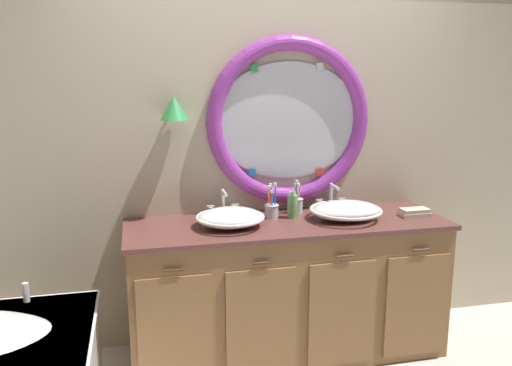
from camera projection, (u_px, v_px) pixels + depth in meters
name	position (u px, v px, depth m)	size (l,w,h in m)	color
back_wall_assembly	(268.00, 142.00, 3.44)	(6.40, 0.26, 2.60)	beige
vanity_counter	(287.00, 288.00, 3.31)	(1.97, 0.65, 0.87)	olive
sink_basin_left	(230.00, 217.00, 3.10)	(0.41, 0.41, 0.11)	white
sink_basin_right	(346.00, 210.00, 3.26)	(0.45, 0.45, 0.11)	white
faucet_set_left	(223.00, 205.00, 3.33)	(0.21, 0.15, 0.17)	silver
faucet_set_right	(331.00, 199.00, 3.49)	(0.21, 0.15, 0.18)	silver
toothbrush_holder_left	(272.00, 209.00, 3.29)	(0.09, 0.09, 0.22)	silver
toothbrush_holder_right	(297.00, 204.00, 3.40)	(0.08, 0.08, 0.22)	silver
soap_dispenser	(292.00, 206.00, 3.29)	(0.06, 0.07, 0.18)	#6BAD66
folded_hand_towel	(415.00, 212.00, 3.34)	(0.19, 0.10, 0.05)	beige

